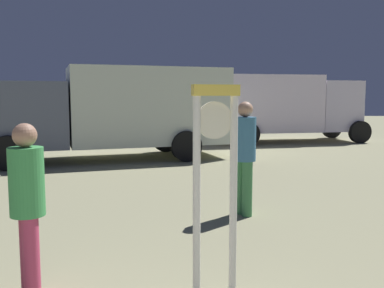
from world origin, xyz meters
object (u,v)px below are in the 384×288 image
(standing_clock, at_px, (216,173))
(person_distant, at_px, (246,152))
(person_near_clock, at_px, (29,202))
(box_truck_near, at_px, (125,109))
(box_truck_far, at_px, (280,105))

(standing_clock, height_order, person_distant, standing_clock)
(standing_clock, height_order, person_near_clock, standing_clock)
(person_near_clock, height_order, person_distant, person_distant)
(box_truck_near, xyz_separation_m, box_truck_far, (5.66, 4.86, 0.02))
(box_truck_far, bearing_deg, person_near_clock, -110.00)
(standing_clock, height_order, box_truck_far, box_truck_far)
(standing_clock, bearing_deg, person_distant, 77.94)
(person_distant, xyz_separation_m, box_truck_far, (2.74, 11.14, 0.52))
(person_near_clock, bearing_deg, box_truck_near, 93.45)
(person_near_clock, distance_m, box_truck_near, 9.20)
(box_truck_near, bearing_deg, standing_clock, -76.07)
(person_near_clock, bearing_deg, standing_clock, -1.78)
(box_truck_near, height_order, box_truck_far, box_truck_near)
(person_near_clock, relative_size, box_truck_far, 0.24)
(standing_clock, distance_m, box_truck_near, 9.50)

